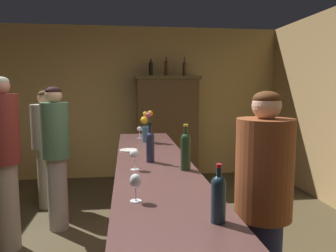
% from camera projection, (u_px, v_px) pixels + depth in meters
% --- Properties ---
extents(wall_back, '(5.68, 0.12, 2.68)m').
position_uv_depth(wall_back, '(125.00, 103.00, 5.76)').
color(wall_back, tan).
rests_on(wall_back, ground).
extents(bar_counter, '(0.61, 3.20, 1.01)m').
position_uv_depth(bar_counter, '(154.00, 218.00, 2.73)').
color(bar_counter, brown).
rests_on(bar_counter, ground).
extents(display_cabinet, '(1.12, 0.44, 1.82)m').
position_uv_depth(display_cabinet, '(167.00, 126.00, 5.59)').
color(display_cabinet, brown).
rests_on(display_cabinet, ground).
extents(wine_bottle_malbec, '(0.08, 0.08, 0.34)m').
position_uv_depth(wine_bottle_malbec, '(186.00, 149.00, 2.36)').
color(wine_bottle_malbec, '#1E341D').
rests_on(wine_bottle_malbec, bar_counter).
extents(wine_bottle_pinot, '(0.07, 0.07, 0.27)m').
position_uv_depth(wine_bottle_pinot, '(218.00, 196.00, 1.44)').
color(wine_bottle_pinot, '#1A2E3A').
rests_on(wine_bottle_pinot, bar_counter).
extents(wine_bottle_merlot, '(0.07, 0.07, 0.33)m').
position_uv_depth(wine_bottle_merlot, '(150.00, 145.00, 2.61)').
color(wine_bottle_merlot, '#23243A').
rests_on(wine_bottle_merlot, bar_counter).
extents(wine_glass_front, '(0.06, 0.06, 0.14)m').
position_uv_depth(wine_glass_front, '(140.00, 130.00, 3.85)').
color(wine_glass_front, white).
rests_on(wine_glass_front, bar_counter).
extents(wine_glass_mid, '(0.07, 0.07, 0.15)m').
position_uv_depth(wine_glass_mid, '(135.00, 155.00, 2.36)').
color(wine_glass_mid, white).
rests_on(wine_glass_mid, bar_counter).
extents(wine_glass_rear, '(0.06, 0.06, 0.15)m').
position_uv_depth(wine_glass_rear, '(136.00, 182.00, 1.70)').
color(wine_glass_rear, white).
rests_on(wine_glass_rear, bar_counter).
extents(flower_arrangement, '(0.14, 0.14, 0.35)m').
position_uv_depth(flower_arrangement, '(147.00, 127.00, 3.58)').
color(flower_arrangement, '#345A74').
rests_on(flower_arrangement, bar_counter).
extents(cheese_plate, '(0.17, 0.17, 0.01)m').
position_uv_depth(cheese_plate, '(128.00, 150.00, 3.09)').
color(cheese_plate, white).
rests_on(cheese_plate, bar_counter).
extents(display_bottle_left, '(0.08, 0.08, 0.29)m').
position_uv_depth(display_bottle_left, '(151.00, 68.00, 5.44)').
color(display_bottle_left, black).
rests_on(display_bottle_left, display_cabinet).
extents(display_bottle_midleft, '(0.07, 0.07, 0.32)m').
position_uv_depth(display_bottle_midleft, '(166.00, 67.00, 5.47)').
color(display_bottle_midleft, '#4D2B12').
rests_on(display_bottle_midleft, display_cabinet).
extents(display_bottle_center, '(0.07, 0.07, 0.32)m').
position_uv_depth(display_bottle_center, '(184.00, 68.00, 5.51)').
color(display_bottle_center, '#4C3320').
rests_on(display_bottle_center, display_cabinet).
extents(patron_redhead, '(0.40, 0.40, 1.58)m').
position_uv_depth(patron_redhead, '(47.00, 144.00, 4.28)').
color(patron_redhead, '#B9B196').
rests_on(patron_redhead, ground).
extents(patron_tall, '(0.30, 0.30, 1.72)m').
position_uv_depth(patron_tall, '(4.00, 156.00, 3.10)').
color(patron_tall, gray).
rests_on(patron_tall, ground).
extents(patron_in_grey, '(0.31, 0.31, 1.63)m').
position_uv_depth(patron_in_grey, '(56.00, 151.00, 3.57)').
color(patron_in_grey, '#9D9590').
rests_on(patron_in_grey, ground).
extents(bartender, '(0.35, 0.35, 1.60)m').
position_uv_depth(bartender, '(263.00, 208.00, 1.97)').
color(bartender, '#1F244E').
rests_on(bartender, ground).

